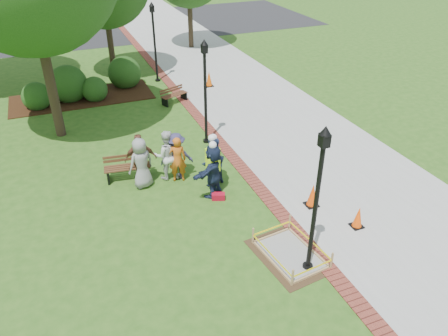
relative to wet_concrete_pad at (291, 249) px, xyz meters
name	(u,v)px	position (x,y,z in m)	size (l,w,h in m)	color
ground	(224,216)	(-1.06, 2.39, -0.23)	(100.00, 100.00, 0.00)	#285116
sidewalk	(240,90)	(3.94, 12.39, -0.22)	(6.00, 60.00, 0.02)	#9E9E99
brick_edging	(182,98)	(0.69, 12.39, -0.22)	(0.50, 60.00, 0.03)	maroon
mulch_bed	(82,97)	(-4.06, 14.39, -0.21)	(7.00, 3.00, 0.05)	#381E0F
parking_lot	(99,28)	(-1.06, 29.39, -0.23)	(36.00, 12.00, 0.01)	black
wet_concrete_pad	(291,249)	(0.00, 0.00, 0.00)	(1.96, 2.48, 0.55)	#47331E
bench_near	(128,172)	(-3.40, 5.74, 0.04)	(1.67, 0.75, 0.87)	brown
bench_far	(174,98)	(0.17, 11.98, 0.01)	(1.46, 0.94, 0.75)	brown
cone_front	(358,218)	(2.52, 0.36, 0.12)	(0.37, 0.37, 0.73)	black
cone_back	(312,196)	(1.83, 1.83, 0.16)	(0.42, 0.42, 0.82)	black
cone_far	(209,79)	(2.59, 13.50, 0.17)	(0.42, 0.42, 0.84)	black
toolbox	(218,196)	(-0.87, 3.33, -0.12)	(0.44, 0.24, 0.22)	maroon
lamp_near	(317,192)	(0.19, -0.61, 2.25)	(0.28, 0.28, 4.26)	black
lamp_mid	(205,85)	(0.19, 7.39, 2.25)	(0.28, 0.28, 4.26)	black
lamp_far	(154,37)	(0.19, 15.39, 2.25)	(0.28, 0.28, 4.26)	black
shrub_a	(39,108)	(-6.16, 13.82, -0.23)	(1.39, 1.39, 1.39)	#194012
shrub_b	(71,100)	(-4.61, 14.36, -0.23)	(1.91, 1.91, 1.91)	#194012
shrub_c	(96,100)	(-3.43, 13.84, -0.23)	(1.29, 1.29, 1.29)	#194012
shrub_d	(126,86)	(-1.62, 15.27, -0.23)	(1.76, 1.76, 1.76)	#194012
shrub_e	(80,93)	(-4.10, 15.16, -0.23)	(0.87, 0.87, 0.87)	#194012
casual_person_a	(141,163)	(-3.01, 5.08, 0.68)	(0.68, 0.54, 1.84)	gray
casual_person_b	(177,159)	(-1.76, 4.97, 0.62)	(0.62, 0.48, 1.71)	#C05A16
casual_person_c	(167,155)	(-2.06, 5.27, 0.70)	(0.64, 0.46, 1.86)	silver
casual_person_d	(141,159)	(-2.96, 5.34, 0.70)	(0.65, 0.47, 1.87)	brown
casual_person_e	(177,156)	(-1.72, 5.16, 0.64)	(0.62, 0.46, 1.76)	#312E50
hivis_worker_a	(213,169)	(-0.91, 3.68, 0.76)	(0.71, 0.67, 2.02)	#191D41
hivis_worker_b	(214,160)	(-0.65, 4.32, 0.72)	(0.68, 0.63, 1.93)	#1A2A44
hivis_worker_c	(212,160)	(-0.72, 4.27, 0.73)	(0.67, 0.57, 1.95)	#151938
parked_car_b	(52,40)	(-4.82, 26.90, -0.23)	(4.28, 1.86, 1.40)	#9E9DA2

